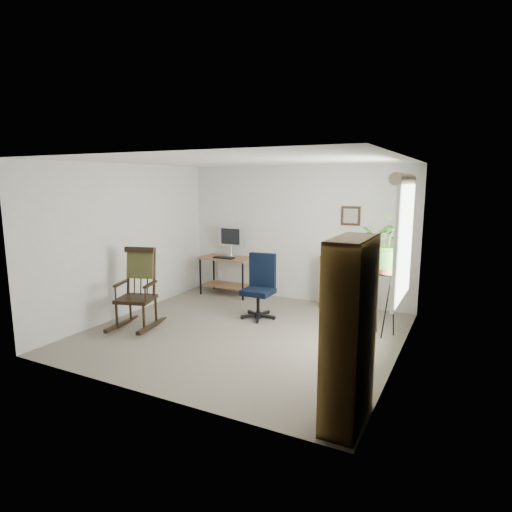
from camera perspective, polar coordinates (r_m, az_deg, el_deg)
The scene contains 18 objects.
floor at distance 6.19m, azimuth -1.72°, elevation -10.20°, with size 4.20×4.00×0.00m, color gray.
ceiling at distance 5.81m, azimuth -1.84°, elevation 12.59°, with size 4.20×4.00×0.00m, color white.
wall_back at distance 7.68m, azimuth 5.46°, elevation 2.96°, with size 4.20×0.00×2.40m, color silver.
wall_front at distance 4.27m, azimuth -14.86°, elevation -3.03°, with size 4.20×0.00×2.40m, color silver.
wall_left at distance 7.13m, azimuth -16.74°, elevation 2.03°, with size 0.00×4.00×2.40m, color silver.
wall_right at distance 5.22m, azimuth 18.87°, elevation -0.90°, with size 0.00×4.00×2.40m, color silver.
window at distance 5.48m, azimuth 19.04°, elevation 1.72°, with size 0.12×1.20×1.50m, color white, non-canonical shape.
desk at distance 8.11m, azimuth -3.82°, elevation -2.66°, with size 1.00×0.55×0.72m, color #936141, non-canonical shape.
monitor at distance 8.12m, azimuth -3.37°, elevation 1.94°, with size 0.46×0.16×0.56m, color #B3B3B8, non-canonical shape.
keyboard at distance 7.94m, azimuth -4.30°, elevation -0.21°, with size 0.40×0.15×0.03m, color black.
office_chair at distance 6.67m, azimuth 0.28°, elevation -4.08°, with size 0.56×0.56×1.02m, color black, non-canonical shape.
rocking_chair at distance 6.47m, azimuth -15.81°, elevation -4.15°, with size 0.62×1.03×1.19m, color black, non-canonical shape.
low_bookshelf at distance 7.34m, azimuth 11.87°, elevation -3.52°, with size 0.84×0.28×0.89m, color olive, non-canonical shape.
tall_bookshelf at distance 3.85m, azimuth 12.33°, elevation -10.04°, with size 0.31×0.73×1.67m, color olive, non-canonical shape.
plant_stand at distance 6.20m, azimuth 16.88°, elevation -5.59°, with size 0.29×0.29×1.03m, color black, non-canonical shape.
spider_plant at distance 6.00m, azimuth 17.45°, elevation 5.25°, with size 1.69×1.88×1.46m, color #386D26.
potted_plant_small at distance 7.19m, azimuth 14.18°, elevation 0.16°, with size 0.13×0.24×0.11m, color #386D26.
framed_picture at distance 7.31m, azimuth 12.50°, elevation 5.24°, with size 0.32×0.04×0.32m, color black, non-canonical shape.
Camera 1 is at (2.81, -5.08, 2.14)m, focal length 30.00 mm.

